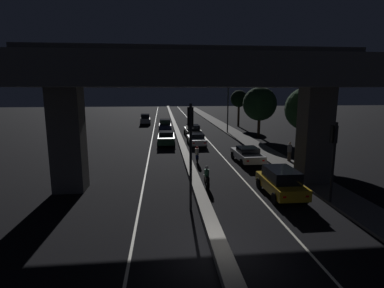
{
  "coord_description": "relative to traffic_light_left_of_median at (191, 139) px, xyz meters",
  "views": [
    {
      "loc": [
        -2.19,
        -10.93,
        6.36
      ],
      "look_at": [
        0.42,
        14.96,
        1.55
      ],
      "focal_mm": 28.0,
      "sensor_mm": 36.0,
      "label": 1
    }
  ],
  "objects": [
    {
      "name": "street_lamp",
      "position": [
        7.62,
        27.25,
        1.05
      ],
      "size": [
        2.65,
        0.32,
        8.2
      ],
      "color": "#2D2D30",
      "rests_on": "ground_plane"
    },
    {
      "name": "motorcycle_black_filtering_near",
      "position": [
        1.43,
        3.72,
        -3.23
      ],
      "size": [
        0.32,
        1.83,
        1.39
      ],
      "rotation": [
        0.0,
        0.0,
        1.59
      ],
      "color": "black",
      "rests_on": "ground_plane"
    },
    {
      "name": "car_silver_third_oncoming",
      "position": [
        -4.44,
        39.7,
        -2.87
      ],
      "size": [
        1.99,
        4.25,
        1.85
      ],
      "rotation": [
        0.0,
        0.0,
        -1.53
      ],
      "color": "gray",
      "rests_on": "ground_plane"
    },
    {
      "name": "car_dark_blue_second_oncoming",
      "position": [
        -0.99,
        30.46,
        -2.9
      ],
      "size": [
        1.96,
        4.02,
        1.81
      ],
      "rotation": [
        0.0,
        0.0,
        -1.57
      ],
      "color": "#141938",
      "rests_on": "ground_plane"
    },
    {
      "name": "median_divider",
      "position": [
        0.74,
        30.85,
        -3.66
      ],
      "size": [
        0.69,
        126.0,
        0.33
      ],
      "primitive_type": "cube",
      "color": "gray",
      "rests_on": "ground_plane"
    },
    {
      "name": "roadside_tree_kerbside_far",
      "position": [
        11.57,
        34.87,
        0.84
      ],
      "size": [
        2.84,
        2.84,
        6.15
      ],
      "color": "#38281C",
      "rests_on": "ground_plane"
    },
    {
      "name": "ground_plane",
      "position": [
        0.74,
        -4.15,
        -3.82
      ],
      "size": [
        200.0,
        200.0,
        0.0
      ],
      "primitive_type": "plane",
      "color": "black"
    },
    {
      "name": "traffic_light_right_of_median",
      "position": [
        7.82,
        0.01,
        -0.67
      ],
      "size": [
        0.3,
        0.49,
        4.61
      ],
      "color": "black",
      "rests_on": "ground_plane"
    },
    {
      "name": "elevated_overpass",
      "position": [
        0.74,
        3.88,
        3.09
      ],
      "size": [
        21.88,
        10.3,
        8.99
      ],
      "color": "#5B5956",
      "rests_on": "ground_plane"
    },
    {
      "name": "car_white_third",
      "position": [
        2.45,
        18.23,
        -3.12
      ],
      "size": [
        1.97,
        4.38,
        1.38
      ],
      "rotation": [
        0.0,
        0.0,
        1.59
      ],
      "color": "silver",
      "rests_on": "ground_plane"
    },
    {
      "name": "car_taxi_yellow_lead",
      "position": [
        5.61,
        1.54,
        -2.95
      ],
      "size": [
        1.99,
        4.2,
        1.66
      ],
      "rotation": [
        0.0,
        0.0,
        1.57
      ],
      "color": "gold",
      "rests_on": "ground_plane"
    },
    {
      "name": "sidewalk_right",
      "position": [
        8.9,
        23.85,
        -3.75
      ],
      "size": [
        2.37,
        126.0,
        0.15
      ],
      "primitive_type": "cube",
      "color": "#5B5956",
      "rests_on": "ground_plane"
    },
    {
      "name": "car_black_fourth",
      "position": [
        2.69,
        25.07,
        -3.01
      ],
      "size": [
        2.14,
        4.86,
        1.56
      ],
      "rotation": [
        0.0,
        0.0,
        1.6
      ],
      "color": "black",
      "rests_on": "ground_plane"
    },
    {
      "name": "pedestrian_on_sidewalk",
      "position": [
        9.59,
        9.45,
        -2.84
      ],
      "size": [
        0.37,
        0.37,
        1.69
      ],
      "color": "#2D261E",
      "rests_on": "sidewalk_right"
    },
    {
      "name": "roadside_tree_kerbside_mid",
      "position": [
        11.36,
        23.32,
        0.58
      ],
      "size": [
        4.41,
        4.41,
        6.63
      ],
      "color": "#2D2116",
      "rests_on": "ground_plane"
    },
    {
      "name": "car_white_second",
      "position": [
        5.93,
        9.82,
        -3.1
      ],
      "size": [
        2.1,
        4.49,
        1.38
      ],
      "rotation": [
        0.0,
        0.0,
        1.6
      ],
      "color": "silver",
      "rests_on": "ground_plane"
    },
    {
      "name": "traffic_light_left_of_median",
      "position": [
        0.0,
        0.0,
        0.0
      ],
      "size": [
        0.3,
        0.49,
        5.64
      ],
      "color": "black",
      "rests_on": "ground_plane"
    },
    {
      "name": "lane_line_right_inner",
      "position": [
        4.25,
        30.85,
        -3.82
      ],
      "size": [
        0.12,
        126.0,
        0.0
      ],
      "primitive_type": "cube",
      "color": "beige",
      "rests_on": "ground_plane"
    },
    {
      "name": "roadside_tree_kerbside_near",
      "position": [
        11.35,
        10.4,
        0.77
      ],
      "size": [
        3.82,
        3.82,
        6.52
      ],
      "color": "#2D2116",
      "rests_on": "ground_plane"
    },
    {
      "name": "car_dark_green_lead_oncoming",
      "position": [
        -1.0,
        18.9,
        -3.02
      ],
      "size": [
        2.08,
        4.8,
        1.55
      ],
      "rotation": [
        0.0,
        0.0,
        -1.59
      ],
      "color": "black",
      "rests_on": "ground_plane"
    },
    {
      "name": "lane_line_left_inner",
      "position": [
        -2.77,
        30.85,
        -3.82
      ],
      "size": [
        0.12,
        126.0,
        0.0
      ],
      "primitive_type": "cube",
      "color": "beige",
      "rests_on": "ground_plane"
    },
    {
      "name": "motorcycle_blue_filtering_mid",
      "position": [
        1.55,
        10.24,
        -3.19
      ],
      "size": [
        0.34,
        1.8,
        1.49
      ],
      "rotation": [
        0.0,
        0.0,
        1.51
      ],
      "color": "black",
      "rests_on": "ground_plane"
    }
  ]
}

